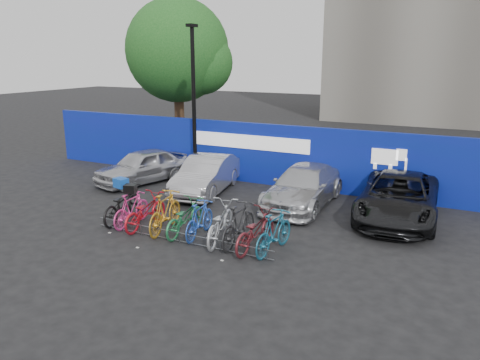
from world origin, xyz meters
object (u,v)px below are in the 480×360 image
Objects in this scene: tree at (182,53)px; bike_1 at (132,209)px; car_1 at (206,175)px; bike_3 at (165,212)px; lamppost at (194,99)px; bike_2 at (145,211)px; bike_5 at (200,219)px; bike_8 at (255,230)px; bike_9 at (274,232)px; car_0 at (142,166)px; car_2 at (304,186)px; bike_6 at (220,223)px; car_3 at (398,197)px; bike_4 at (185,217)px; bike_7 at (239,224)px; bike_rack at (179,237)px; bike_0 at (122,204)px.

bike_1 is (4.75, -10.15, -4.56)m from tree.
car_1 is 4.08m from bike_3.
bike_2 is at bearing -73.16° from lamppost.
car_1 is at bearing -95.35° from bike_1.
bike_5 is 0.86× the size of bike_8.
lamppost is 8.37m from bike_9.
car_0 is 0.87× the size of car_2.
car_1 is at bearing -41.47° from bike_8.
bike_5 is at bearing -21.68° from car_0.
bike_9 is (1.60, -0.02, 0.01)m from bike_6.
car_3 is (3.07, 0.05, 0.03)m from car_2.
bike_8 is at bearing 176.70° from bike_4.
bike_rack is at bearing 21.78° from bike_7.
bike_1 is at bearing -64.93° from tree.
bike_1 is 0.88× the size of bike_2.
car_3 is 5.14m from bike_8.
car_3 reaches higher than bike_9.
tree is 13.09m from bike_5.
car_3 is at bearing -113.85° from bike_9.
lamppost is at bearing -61.90° from bike_4.
bike_9 reaches higher than bike_2.
bike_5 is at bearing -57.12° from lamppost.
car_3 is at bearing 17.13° from car_0.
bike_9 is at bearing 176.52° from bike_7.
bike_5 reaches higher than bike_2.
tree is 12.82m from bike_4.
bike_8 is (2.86, -0.02, -0.07)m from bike_3.
car_1 is 4.42m from bike_5.
car_1 is 2.19× the size of bike_4.
bike_6 is (5.76, -4.01, -0.13)m from car_0.
car_3 is at bearing -130.52° from bike_7.
bike_5 is 0.67m from bike_6.
bike_2 is at bearing -178.53° from bike_1.
car_0 is 5.67m from bike_3.
bike_4 is (1.32, 0.08, -0.01)m from bike_2.
lamppost is 7.65m from bike_7.
car_2 is 2.19× the size of bike_6.
bike_9 is (9.33, -10.10, -4.52)m from tree.
car_3 is 2.91× the size of bike_5.
tree is 1.89× the size of car_1.
lamppost is 7.48m from bike_rack.
tree is 4.23× the size of bike_9.
bike_3 is 1.15× the size of bike_5.
car_1 is 2.02× the size of bike_0.
bike_4 is (1.80, 0.11, -0.02)m from bike_1.
bike_2 is (0.98, -0.14, -0.03)m from bike_0.
bike_3 reaches higher than bike_4.
bike_8 is at bearing 14.60° from bike_rack.
bike_2 reaches higher than bike_4.
bike_0 is 1.03× the size of bike_8.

